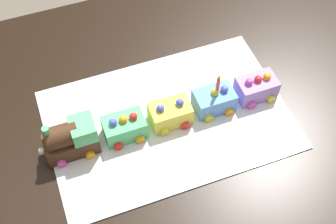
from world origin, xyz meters
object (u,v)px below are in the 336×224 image
Objects in this scene: cake_locomotive at (71,139)px; cake_car_hopper_lavender at (256,87)px; dining_table at (171,139)px; birthday_candle at (218,82)px; cake_car_caboose_sky_blue at (214,100)px; cake_car_gondola_lemon at (170,114)px; cake_car_tanker_mint_green at (124,127)px.

cake_locomotive reaches higher than cake_car_hopper_lavender.
birthday_candle reaches higher than dining_table.
cake_car_caboose_sky_blue is (0.11, -0.01, 0.14)m from dining_table.
cake_locomotive is 1.40× the size of cake_car_gondola_lemon.
dining_table is 10.00× the size of cake_locomotive.
birthday_candle is (0.00, 0.00, 0.07)m from cake_car_caboose_sky_blue.
cake_locomotive is (-0.25, -0.01, 0.16)m from dining_table.
dining_table is 0.27m from cake_car_hopper_lavender.
dining_table is 0.14m from cake_car_gondola_lemon.
cake_car_hopper_lavender reaches higher than dining_table.
cake_car_gondola_lemon is at bearing 0.00° from cake_car_tanker_mint_green.
birthday_candle reaches higher than cake_car_caboose_sky_blue.
cake_car_gondola_lemon is at bearing -119.17° from dining_table.
birthday_candle is (0.37, 0.00, 0.05)m from cake_locomotive.
cake_car_hopper_lavender is at bearing -3.16° from dining_table.
cake_locomotive is 1.40× the size of cake_car_caboose_sky_blue.
cake_locomotive is 0.48m from cake_car_hopper_lavender.
cake_car_caboose_sky_blue and cake_car_hopper_lavender have the same top height.
dining_table is at bearing 173.53° from cake_car_caboose_sky_blue.
cake_car_caboose_sky_blue is at bearing 0.00° from cake_car_gondola_lemon.
cake_car_gondola_lemon is 0.14m from birthday_candle.
cake_car_gondola_lemon is 0.24m from cake_car_hopper_lavender.
birthday_candle is at bearing 0.00° from cake_locomotive.
birthday_candle is (-0.11, 0.00, 0.07)m from cake_car_hopper_lavender.
birthday_candle reaches higher than cake_car_tanker_mint_green.
cake_car_hopper_lavender is at bearing -0.00° from cake_car_gondola_lemon.
dining_table is 0.30m from cake_locomotive.
cake_car_tanker_mint_green and cake_car_hopper_lavender have the same top height.
cake_car_tanker_mint_green is 1.00× the size of cake_car_hopper_lavender.
cake_locomotive is 1.40× the size of cake_car_hopper_lavender.
cake_car_gondola_lemon is (0.12, 0.00, -0.00)m from cake_car_tanker_mint_green.
cake_car_tanker_mint_green is at bearing -180.00° from cake_car_gondola_lemon.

